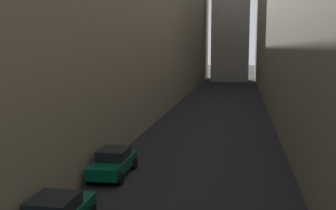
{
  "coord_description": "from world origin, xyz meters",
  "views": [
    {
      "loc": [
        2.48,
        3.17,
        7.02
      ],
      "look_at": [
        0.0,
        17.27,
        5.07
      ],
      "focal_mm": 44.65,
      "sensor_mm": 36.0,
      "label": 1
    }
  ],
  "objects": [
    {
      "name": "ground_plane",
      "position": [
        0.0,
        48.0,
        0.0
      ],
      "size": [
        264.0,
        264.0,
        0.0
      ],
      "primitive_type": "plane",
      "color": "black"
    },
    {
      "name": "building_block_left",
      "position": [
        -10.87,
        50.0,
        10.33
      ],
      "size": [
        10.73,
        108.0,
        20.66
      ],
      "primitive_type": "cube",
      "color": "gray",
      "rests_on": "ground"
    },
    {
      "name": "parked_car_left_far",
      "position": [
        -4.4,
        24.78,
        0.76
      ],
      "size": [
        1.89,
        4.37,
        1.49
      ],
      "rotation": [
        0.0,
        0.0,
        1.57
      ],
      "color": "#05472D",
      "rests_on": "ground"
    }
  ]
}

